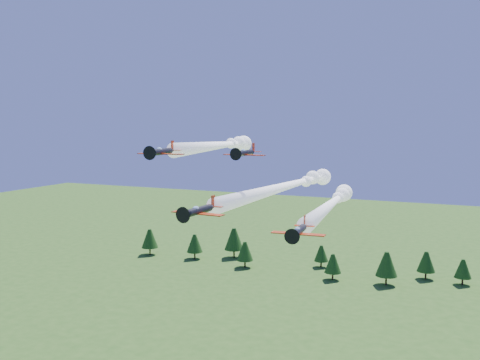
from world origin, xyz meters
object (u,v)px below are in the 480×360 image
at_px(plane_right, 332,203).
at_px(plane_slot, 245,153).
at_px(plane_lead, 287,186).
at_px(plane_left, 221,145).

height_order(plane_right, plane_slot, plane_slot).
relative_size(plane_lead, plane_right, 1.18).
bearing_deg(plane_left, plane_right, -4.72).
distance_m(plane_lead, plane_right, 9.28).
relative_size(plane_lead, plane_left, 1.25).
distance_m(plane_lead, plane_left, 17.46).
xyz_separation_m(plane_left, plane_slot, (13.73, -19.05, -0.33)).
bearing_deg(plane_lead, plane_left, 173.44).
height_order(plane_left, plane_slot, plane_left).
xyz_separation_m(plane_lead, plane_left, (-15.53, 2.66, 7.53)).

